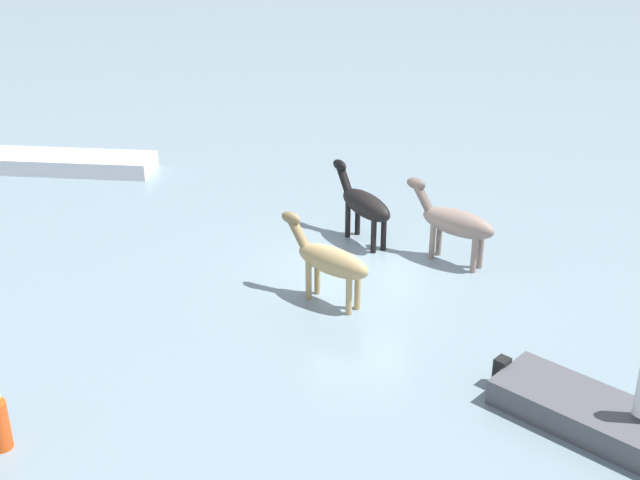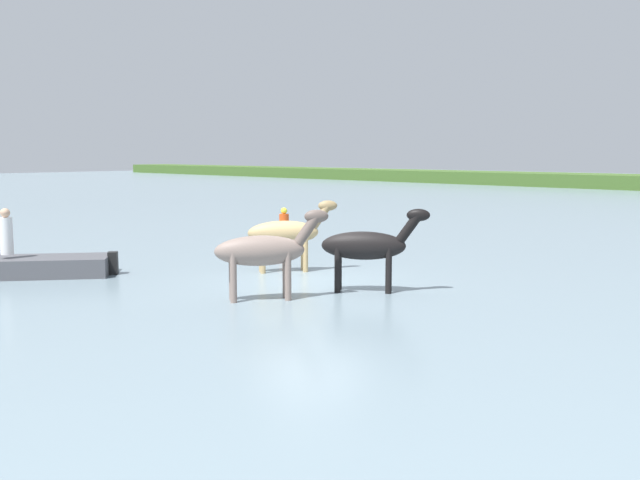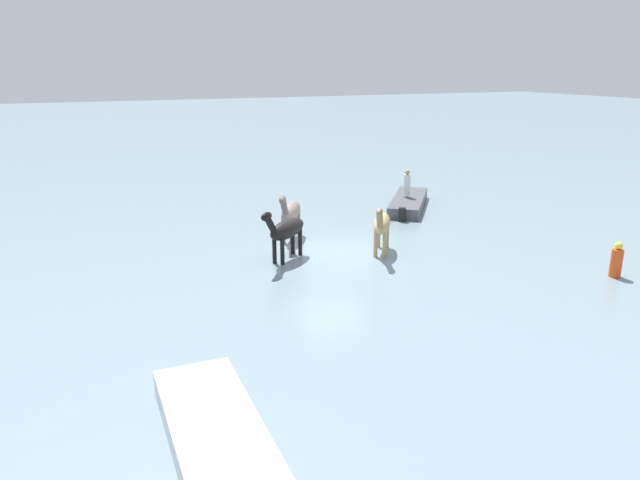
{
  "view_description": "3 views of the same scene",
  "coord_description": "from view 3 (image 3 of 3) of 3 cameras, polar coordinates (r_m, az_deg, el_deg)",
  "views": [
    {
      "loc": [
        -17.82,
        -0.42,
        8.91
      ],
      "look_at": [
        -0.77,
        0.96,
        1.15
      ],
      "focal_mm": 45.92,
      "sensor_mm": 36.0,
      "label": 1
    },
    {
      "loc": [
        12.11,
        -12.44,
        3.22
      ],
      "look_at": [
        0.04,
        0.23,
        1.04
      ],
      "focal_mm": 40.05,
      "sensor_mm": 36.0,
      "label": 2
    },
    {
      "loc": [
        8.54,
        18.04,
        6.47
      ],
      "look_at": [
        0.8,
        0.76,
        0.79
      ],
      "focal_mm": 33.14,
      "sensor_mm": 36.0,
      "label": 3
    }
  ],
  "objects": [
    {
      "name": "ground_plane",
      "position": [
        20.99,
        1.14,
        -1.27
      ],
      "size": [
        190.56,
        190.56,
        0.0
      ],
      "primitive_type": "plane",
      "color": "gray"
    },
    {
      "name": "horse_dun_straggler",
      "position": [
        20.0,
        -3.31,
        0.98
      ],
      "size": [
        2.21,
        1.8,
        1.93
      ],
      "rotation": [
        0.0,
        0.0,
        0.64
      ],
      "color": "black",
      "rests_on": "ground_plane"
    },
    {
      "name": "boat_dinghy_port",
      "position": [
        27.85,
        8.52,
        3.44
      ],
      "size": [
        4.09,
        4.67,
        0.75
      ],
      "rotation": [
        0.0,
        0.0,
        4.04
      ],
      "color": "#4C4C51",
      "rests_on": "ground_plane"
    },
    {
      "name": "person_helmsman_aft",
      "position": [
        27.75,
        8.4,
        5.45
      ],
      "size": [
        0.32,
        0.32,
        1.19
      ],
      "color": "silver",
      "rests_on": "boat_dinghy_port"
    },
    {
      "name": "horse_mid_herd",
      "position": [
        20.84,
        5.98,
        1.52
      ],
      "size": [
        1.71,
        2.23,
        1.91
      ],
      "rotation": [
        0.0,
        0.0,
        0.97
      ],
      "color": "tan",
      "rests_on": "ground_plane"
    },
    {
      "name": "boat_skiff_near",
      "position": [
        10.6,
        -9.29,
        -19.94
      ],
      "size": [
        1.68,
        5.72,
        0.76
      ],
      "rotation": [
        0.0,
        0.0,
        4.69
      ],
      "color": "silver",
      "rests_on": "ground_plane"
    },
    {
      "name": "buoy_channel_marker",
      "position": [
        20.76,
        26.71,
        -1.84
      ],
      "size": [
        0.36,
        0.36,
        1.14
      ],
      "color": "#E54C19",
      "rests_on": "ground_plane"
    },
    {
      "name": "horse_lead",
      "position": [
        22.39,
        -2.88,
        2.73
      ],
      "size": [
        1.76,
        2.28,
        1.96
      ],
      "rotation": [
        0.0,
        0.0,
        0.96
      ],
      "color": "gray",
      "rests_on": "ground_plane"
    }
  ]
}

